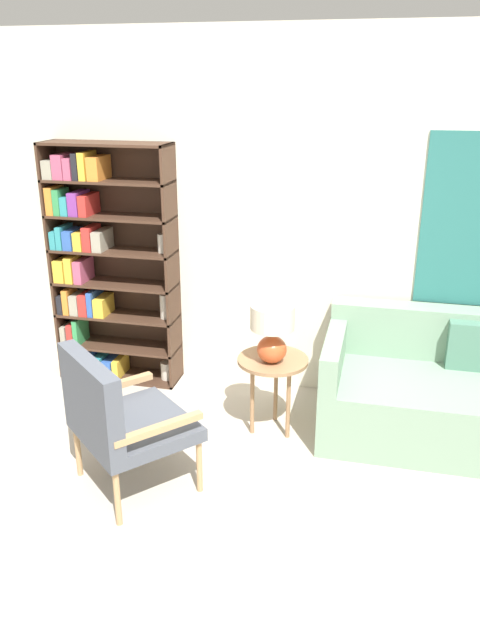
# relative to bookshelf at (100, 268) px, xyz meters

# --- Properties ---
(ground_plane) EXTENTS (14.00, 14.00, 0.00)m
(ground_plane) POSITION_rel_bookshelf_xyz_m (1.26, -1.85, -0.93)
(ground_plane) COLOR #B2A899
(wall_back) EXTENTS (6.40, 0.08, 2.70)m
(wall_back) POSITION_rel_bookshelf_xyz_m (1.29, 0.18, 0.42)
(wall_back) COLOR silver
(wall_back) RESTS_ON ground_plane
(bookshelf) EXTENTS (0.99, 0.30, 1.90)m
(bookshelf) POSITION_rel_bookshelf_xyz_m (0.00, 0.00, 0.00)
(bookshelf) COLOR #422B1E
(bookshelf) RESTS_ON ground_plane
(armchair) EXTENTS (0.90, 0.89, 0.90)m
(armchair) POSITION_rel_bookshelf_xyz_m (0.74, -1.45, -0.41)
(armchair) COLOR tan
(armchair) RESTS_ON ground_plane
(couch) EXTENTS (2.00, 0.94, 0.82)m
(couch) POSITION_rel_bookshelf_xyz_m (2.85, -0.31, -0.63)
(couch) COLOR gray
(couch) RESTS_ON ground_plane
(side_table) EXTENTS (0.49, 0.49, 0.56)m
(side_table) POSITION_rel_bookshelf_xyz_m (1.51, -0.56, -0.44)
(side_table) COLOR #99704C
(side_table) RESTS_ON ground_plane
(table_lamp) EXTENTS (0.29, 0.29, 0.41)m
(table_lamp) POSITION_rel_bookshelf_xyz_m (1.51, -0.61, -0.13)
(table_lamp) COLOR #C65128
(table_lamp) RESTS_ON side_table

